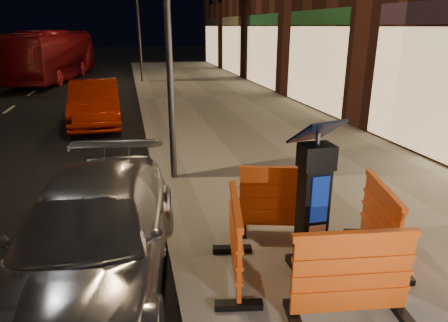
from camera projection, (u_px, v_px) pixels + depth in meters
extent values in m
plane|color=black|center=(182.00, 269.00, 5.22)|extent=(120.00, 120.00, 0.00)
cube|color=gray|center=(385.00, 237.00, 5.86)|extent=(6.00, 60.00, 0.15)
cube|color=slate|center=(182.00, 264.00, 5.20)|extent=(0.30, 60.00, 0.15)
cube|color=black|center=(313.00, 201.00, 4.73)|extent=(0.68, 0.68, 1.79)
cube|color=#EC5514|center=(352.00, 276.00, 3.98)|extent=(1.34, 0.70, 1.00)
cube|color=#EC5514|center=(282.00, 200.00, 5.73)|extent=(1.37, 0.86, 1.00)
cube|color=#EC5514|center=(235.00, 240.00, 4.65)|extent=(0.76, 1.35, 1.00)
cube|color=#EC5514|center=(380.00, 223.00, 5.06)|extent=(0.84, 1.37, 1.00)
imported|color=#B4B4B9|center=(98.00, 281.00, 4.97)|extent=(2.38, 4.58, 1.27)
imported|color=#9F1A01|center=(97.00, 124.00, 12.94)|extent=(1.64, 4.26, 1.38)
imported|color=maroon|center=(55.00, 80.00, 23.40)|extent=(3.94, 10.27, 2.79)
cylinder|color=#3F3F44|center=(167.00, 18.00, 7.03)|extent=(0.12, 0.12, 6.00)
cylinder|color=#3F3F44|center=(139.00, 23.00, 20.85)|extent=(0.12, 0.12, 6.00)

